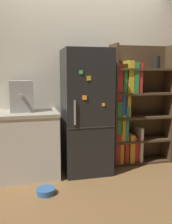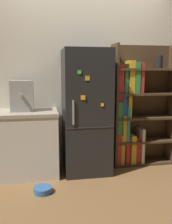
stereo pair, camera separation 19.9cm
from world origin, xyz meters
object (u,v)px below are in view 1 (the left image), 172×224
Objects in this scene: pet_bowl at (46,191)px; espresso_machine at (22,96)px; refrigerator at (86,112)px; bookshelf at (133,111)px.

espresso_machine is at bearing 110.56° from pet_bowl.
refrigerator reaches higher than espresso_machine.
pet_bowl is at bearing -137.30° from refrigerator.
bookshelf is at bearing 4.06° from espresso_machine.
espresso_machine reaches higher than pet_bowl.
bookshelf is 1.62m from espresso_machine.
refrigerator is 7.78× the size of pet_bowl.
espresso_machine is 1.86× the size of pet_bowl.
refrigerator is 0.95× the size of bookshelf.
pet_bowl is at bearing -152.11° from bookshelf.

